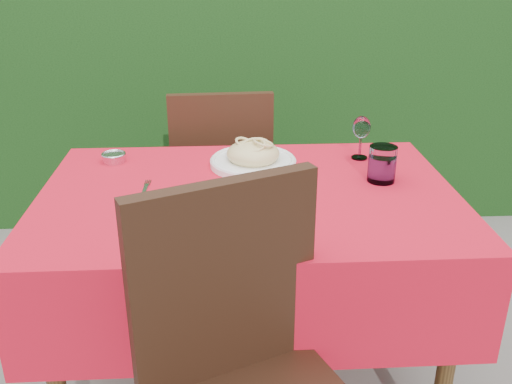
{
  "coord_description": "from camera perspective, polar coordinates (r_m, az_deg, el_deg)",
  "views": [
    {
      "loc": [
        -0.07,
        -1.58,
        1.44
      ],
      "look_at": [
        0.02,
        -0.05,
        0.77
      ],
      "focal_mm": 40.0,
      "sensor_mm": 36.0,
      "label": 1
    }
  ],
  "objects": [
    {
      "name": "steel_ramekin",
      "position": [
        2.01,
        -14.02,
        3.32
      ],
      "size": [
        0.08,
        0.08,
        0.03
      ],
      "primitive_type": "cylinder",
      "color": "silver",
      "rests_on": "dining_table"
    },
    {
      "name": "chair_far",
      "position": [
        2.43,
        -3.48,
        1.47
      ],
      "size": [
        0.43,
        0.43,
        0.91
      ],
      "rotation": [
        0.0,
        0.0,
        3.19
      ],
      "color": "black",
      "rests_on": "ground"
    },
    {
      "name": "hedge",
      "position": [
        3.17,
        -2.1,
        14.16
      ],
      "size": [
        3.2,
        0.55,
        1.78
      ],
      "color": "black",
      "rests_on": "ground"
    },
    {
      "name": "water_glass",
      "position": [
        1.83,
        12.49,
        2.59
      ],
      "size": [
        0.09,
        0.09,
        0.11
      ],
      "color": "white",
      "rests_on": "dining_table"
    },
    {
      "name": "chair_near",
      "position": [
        1.33,
        -0.94,
        -17.62
      ],
      "size": [
        0.58,
        0.58,
        0.98
      ],
      "rotation": [
        0.0,
        0.0,
        0.41
      ],
      "color": "black",
      "rests_on": "ground"
    },
    {
      "name": "ground",
      "position": [
        2.14,
        -0.65,
        -18.68
      ],
      "size": [
        60.0,
        60.0,
        0.0
      ],
      "primitive_type": "plane",
      "color": "#605C57",
      "rests_on": "ground"
    },
    {
      "name": "fork",
      "position": [
        1.75,
        -11.13,
        -0.01
      ],
      "size": [
        0.03,
        0.17,
        0.0
      ],
      "primitive_type": "cube",
      "rotation": [
        0.0,
        0.0,
        -0.03
      ],
      "color": "#B3B3BA",
      "rests_on": "dining_table"
    },
    {
      "name": "pizza_plate",
      "position": [
        1.58,
        -1.11,
        -1.17
      ],
      "size": [
        0.33,
        0.33,
        0.06
      ],
      "rotation": [
        0.0,
        0.0,
        0.12
      ],
      "color": "white",
      "rests_on": "dining_table"
    },
    {
      "name": "pasta_plate",
      "position": [
        1.92,
        -0.29,
        3.51
      ],
      "size": [
        0.29,
        0.29,
        0.08
      ],
      "rotation": [
        0.0,
        0.0,
        -0.02
      ],
      "color": "white",
      "rests_on": "dining_table"
    },
    {
      "name": "dining_table",
      "position": [
        1.79,
        -0.73,
        -4.4
      ],
      "size": [
        1.26,
        0.86,
        0.75
      ],
      "color": "#4A3318",
      "rests_on": "ground"
    },
    {
      "name": "wine_glass",
      "position": [
        1.99,
        10.5,
        6.21
      ],
      "size": [
        0.06,
        0.06,
        0.15
      ],
      "color": "silver",
      "rests_on": "dining_table"
    }
  ]
}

